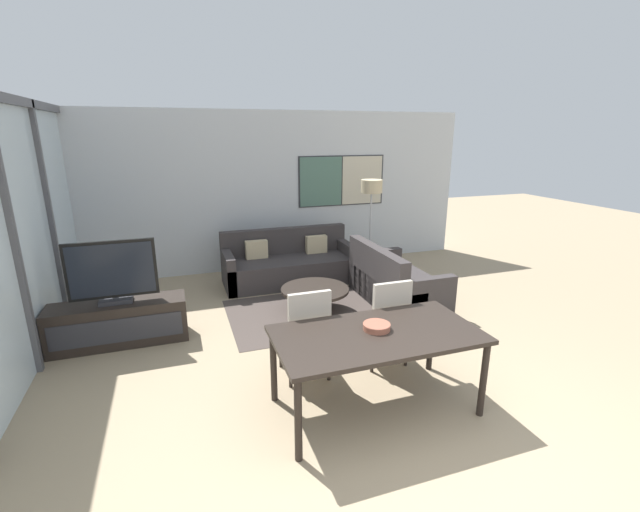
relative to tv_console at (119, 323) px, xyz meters
name	(u,v)px	position (x,y,z in m)	size (l,w,h in m)	color
ground_plane	(459,494)	(2.43, -3.20, -0.26)	(24.00, 24.00, 0.00)	#9E896B
wall_back	(275,191)	(2.49, 2.41, 1.15)	(7.45, 0.09, 2.80)	silver
window_wall_left	(8,229)	(-0.79, -0.39, 1.27)	(0.07, 5.61, 2.80)	silver
area_rug	(315,312)	(2.48, 0.12, -0.25)	(2.37, 1.65, 0.01)	#473D38
tv_console	(119,323)	(0.00, 0.00, 0.00)	(1.52, 0.45, 0.52)	black
television	(112,273)	(0.00, 0.00, 0.62)	(0.96, 0.20, 0.74)	#2D2D33
sofa_main	(289,265)	(2.48, 1.52, 0.02)	(2.17, 0.87, 0.86)	#383333
sofa_side	(393,284)	(3.67, 0.10, 0.02)	(0.87, 1.61, 0.86)	#383333
coffee_table	(315,294)	(2.48, 0.12, 0.01)	(0.94, 0.94, 0.35)	black
dining_table	(377,340)	(2.31, -2.11, 0.42)	(1.80, 0.93, 0.75)	black
dining_chair_left	(306,330)	(1.87, -1.44, 0.27)	(0.46, 0.46, 0.98)	#B2A899
dining_chair_centre	(386,319)	(2.75, -1.45, 0.27)	(0.46, 0.46, 0.98)	#B2A899
fruit_bowl	(377,326)	(2.33, -2.05, 0.52)	(0.24, 0.24, 0.06)	#995642
floor_lamp	(371,194)	(3.94, 1.45, 1.17)	(0.36, 0.36, 1.66)	#2D2D33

